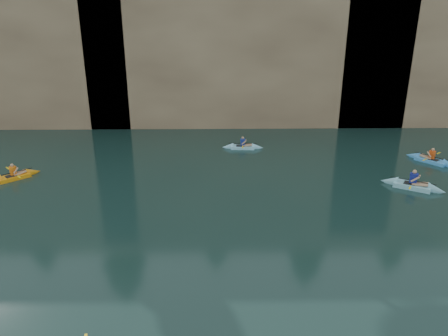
{
  "coord_description": "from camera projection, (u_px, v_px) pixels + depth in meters",
  "views": [
    {
      "loc": [
        -0.35,
        -11.06,
        9.26
      ],
      "look_at": [
        -0.09,
        5.2,
        3.0
      ],
      "focal_mm": 35.0,
      "sensor_mm": 36.0,
      "label": 1
    }
  ],
  "objects": [
    {
      "name": "kayaker_ltblue_near",
      "position": [
        412.0,
        185.0,
        22.96
      ],
      "size": [
        3.18,
        2.34,
        1.28
      ],
      "rotation": [
        0.0,
        0.0,
        -0.54
      ],
      "color": "#80C1D6",
      "rests_on": "ground"
    },
    {
      "name": "sea_cave_center",
      "position": [
        170.0,
        107.0,
        33.5
      ],
      "size": [
        3.5,
        1.0,
        3.2
      ],
      "primitive_type": "cube",
      "color": "black",
      "rests_on": "ground"
    },
    {
      "name": "sea_cave_east",
      "position": [
        352.0,
        98.0,
        33.47
      ],
      "size": [
        5.0,
        1.0,
        4.5
      ],
      "primitive_type": "cube",
      "color": "black",
      "rests_on": "ground"
    },
    {
      "name": "kayaker_blue_east",
      "position": [
        431.0,
        160.0,
        26.62
      ],
      "size": [
        2.62,
        2.91,
        1.14
      ],
      "rotation": [
        0.0,
        0.0,
        2.28
      ],
      "color": "#449DEA",
      "rests_on": "ground"
    },
    {
      "name": "cliff_slab_center",
      "position": [
        248.0,
        51.0,
        32.72
      ],
      "size": [
        24.0,
        2.4,
        11.4
      ],
      "primitive_type": "cube",
      "color": "#9F8360",
      "rests_on": "ground"
    },
    {
      "name": "cliff",
      "position": [
        221.0,
        39.0,
        39.49
      ],
      "size": [
        70.0,
        16.0,
        12.0
      ],
      "primitive_type": "cube",
      "color": "tan",
      "rests_on": "ground"
    },
    {
      "name": "kayaker_orange",
      "position": [
        14.0,
        177.0,
        24.16
      ],
      "size": [
        2.63,
        2.47,
        1.11
      ],
      "rotation": [
        0.0,
        0.0,
        0.74
      ],
      "color": "orange",
      "rests_on": "ground"
    },
    {
      "name": "kayaker_ltblue_mid",
      "position": [
        243.0,
        147.0,
        29.11
      ],
      "size": [
        2.77,
        2.09,
        1.04
      ],
      "rotation": [
        0.0,
        0.0,
        -0.06
      ],
      "color": "#90D7F2",
      "rests_on": "ground"
    },
    {
      "name": "ground",
      "position": [
        229.0,
        317.0,
        13.65
      ],
      "size": [
        160.0,
        160.0,
        0.0
      ],
      "primitive_type": "plane",
      "color": "black",
      "rests_on": "ground"
    }
  ]
}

